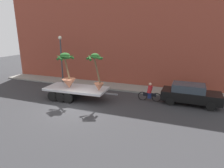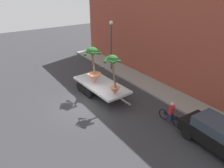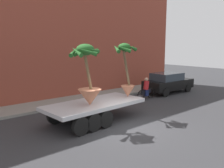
% 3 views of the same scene
% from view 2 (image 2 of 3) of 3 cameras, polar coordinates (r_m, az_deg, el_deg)
% --- Properties ---
extents(ground_plane, '(60.00, 60.00, 0.00)m').
position_cam_2_polar(ground_plane, '(15.90, -6.91, -5.55)').
color(ground_plane, '#2D2D30').
extents(sidewalk, '(24.00, 2.20, 0.15)m').
position_cam_2_polar(sidewalk, '(19.04, 9.46, 0.09)').
color(sidewalk, gray).
rests_on(sidewalk, ground).
extents(building_facade, '(24.00, 1.20, 9.68)m').
position_cam_2_polar(building_facade, '(18.76, 14.45, 14.62)').
color(building_facade, brown).
rests_on(building_facade, ground).
extents(flatbed_trailer, '(6.08, 2.47, 0.98)m').
position_cam_2_polar(flatbed_trailer, '(17.02, -3.44, -0.32)').
color(flatbed_trailer, '#B7BABF').
rests_on(flatbed_trailer, ground).
extents(potted_palm_rear, '(1.54, 1.56, 2.83)m').
position_cam_2_polar(potted_palm_rear, '(16.55, -4.97, 4.44)').
color(potted_palm_rear, '#C17251').
rests_on(potted_palm_rear, flatbed_trailer).
extents(potted_palm_middle, '(1.33, 1.30, 2.87)m').
position_cam_2_polar(potted_palm_middle, '(14.53, 0.38, 2.31)').
color(potted_palm_middle, '#C17251').
rests_on(potted_palm_middle, flatbed_trailer).
extents(cyclist, '(1.84, 0.37, 1.54)m').
position_cam_2_polar(cyclist, '(14.08, 15.53, -7.71)').
color(cyclist, black).
rests_on(cyclist, ground).
extents(parked_car, '(4.31, 2.02, 1.58)m').
position_cam_2_polar(parked_car, '(13.00, 26.82, -12.12)').
color(parked_car, black).
rests_on(parked_car, ground).
extents(street_lamp, '(0.36, 0.36, 4.83)m').
position_cam_2_polar(street_lamp, '(20.80, -0.21, 11.90)').
color(street_lamp, '#383D42').
rests_on(street_lamp, sidewalk).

